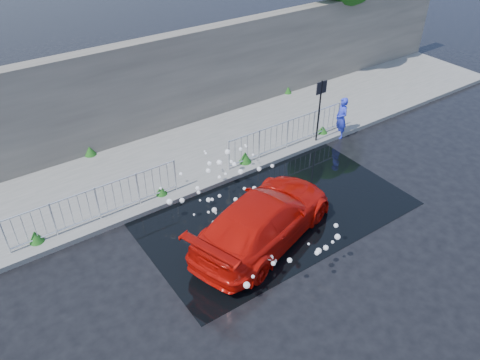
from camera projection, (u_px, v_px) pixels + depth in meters
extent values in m
plane|color=black|center=(280.00, 233.00, 13.33)|extent=(90.00, 90.00, 0.00)
cube|color=slate|center=(192.00, 154.00, 16.64)|extent=(30.00, 4.00, 0.15)
cube|color=slate|center=(222.00, 181.00, 15.30)|extent=(30.00, 0.25, 0.16)
cube|color=#544F47|center=(158.00, 86.00, 17.06)|extent=(30.00, 0.60, 3.50)
cube|color=black|center=(272.00, 208.00, 14.23)|extent=(8.00, 5.00, 0.01)
cylinder|color=black|center=(319.00, 114.00, 16.65)|extent=(0.06, 0.06, 2.50)
cube|color=black|center=(322.00, 88.00, 16.07)|extent=(0.45, 0.04, 0.45)
cylinder|color=#332114|center=(339.00, 17.00, 22.06)|extent=(0.36, 0.36, 5.00)
cylinder|color=silver|center=(5.00, 237.00, 12.14)|extent=(0.05, 0.05, 1.10)
cylinder|color=silver|center=(175.00, 175.00, 14.47)|extent=(0.05, 0.05, 1.10)
cylinder|color=silver|center=(94.00, 189.00, 13.01)|extent=(5.00, 0.04, 0.04)
cylinder|color=silver|center=(100.00, 215.00, 13.55)|extent=(5.00, 0.04, 0.04)
cylinder|color=silver|center=(229.00, 155.00, 15.41)|extent=(0.05, 0.05, 1.10)
cylinder|color=silver|center=(338.00, 115.00, 17.74)|extent=(0.05, 0.05, 1.10)
cylinder|color=silver|center=(288.00, 121.00, 16.27)|extent=(5.00, 0.04, 0.04)
cylinder|color=silver|center=(287.00, 144.00, 16.82)|extent=(5.00, 0.04, 0.04)
cone|color=#124313|center=(36.00, 236.00, 12.71)|extent=(0.40, 0.40, 0.37)
cone|color=#124313|center=(161.00, 190.00, 14.51)|extent=(0.36, 0.36, 0.29)
cone|color=#124313|center=(245.00, 157.00, 15.97)|extent=(0.44, 0.44, 0.40)
cone|color=#124313|center=(323.00, 129.00, 17.68)|extent=(0.38, 0.38, 0.29)
cone|color=#124313|center=(90.00, 151.00, 16.37)|extent=(0.42, 0.42, 0.33)
cone|color=#124313|center=(288.00, 90.00, 20.59)|extent=(0.34, 0.34, 0.30)
sphere|color=white|center=(205.00, 151.00, 14.83)|extent=(0.06, 0.06, 0.06)
sphere|color=white|center=(264.00, 189.00, 14.38)|extent=(0.17, 0.17, 0.17)
sphere|color=white|center=(216.00, 213.00, 13.36)|extent=(0.07, 0.07, 0.07)
sphere|color=white|center=(199.00, 192.00, 13.76)|extent=(0.11, 0.11, 0.11)
sphere|color=white|center=(220.00, 163.00, 14.58)|extent=(0.15, 0.15, 0.15)
sphere|color=white|center=(169.00, 202.00, 13.41)|extent=(0.18, 0.18, 0.18)
sphere|color=white|center=(236.00, 199.00, 13.92)|extent=(0.13, 0.13, 0.13)
sphere|color=white|center=(197.00, 188.00, 13.68)|extent=(0.12, 0.12, 0.12)
sphere|color=white|center=(240.00, 149.00, 15.26)|extent=(0.12, 0.12, 0.12)
sphere|color=white|center=(214.00, 223.00, 13.32)|extent=(0.14, 0.14, 0.14)
sphere|color=white|center=(219.00, 177.00, 14.21)|extent=(0.11, 0.11, 0.11)
sphere|color=white|center=(208.00, 212.00, 13.19)|extent=(0.08, 0.08, 0.08)
sphere|color=white|center=(276.00, 191.00, 14.46)|extent=(0.11, 0.11, 0.11)
sphere|color=white|center=(200.00, 200.00, 13.44)|extent=(0.06, 0.06, 0.06)
sphere|color=white|center=(181.00, 174.00, 14.07)|extent=(0.11, 0.11, 0.11)
sphere|color=white|center=(249.00, 191.00, 14.08)|extent=(0.08, 0.08, 0.08)
sphere|color=white|center=(182.00, 200.00, 13.28)|extent=(0.14, 0.14, 0.14)
sphere|color=white|center=(208.00, 171.00, 14.14)|extent=(0.15, 0.15, 0.15)
sphere|color=white|center=(291.00, 195.00, 14.37)|extent=(0.16, 0.16, 0.16)
sphere|color=white|center=(259.00, 169.00, 14.62)|extent=(0.14, 0.14, 0.14)
sphere|color=white|center=(234.00, 164.00, 14.69)|extent=(0.14, 0.14, 0.14)
sphere|color=white|center=(214.00, 210.00, 13.32)|extent=(0.15, 0.15, 0.15)
sphere|color=white|center=(212.00, 199.00, 13.60)|extent=(0.09, 0.09, 0.09)
sphere|color=white|center=(272.00, 166.00, 14.80)|extent=(0.12, 0.12, 0.12)
sphere|color=white|center=(220.00, 196.00, 13.70)|extent=(0.10, 0.10, 0.10)
sphere|color=white|center=(274.00, 187.00, 14.52)|extent=(0.08, 0.08, 0.08)
sphere|color=white|center=(219.00, 162.00, 14.44)|extent=(0.17, 0.17, 0.17)
sphere|color=white|center=(209.00, 163.00, 14.45)|extent=(0.13, 0.13, 0.13)
sphere|color=white|center=(160.00, 188.00, 13.53)|extent=(0.08, 0.08, 0.08)
sphere|color=white|center=(246.00, 147.00, 15.23)|extent=(0.07, 0.07, 0.07)
sphere|color=white|center=(235.00, 212.00, 13.59)|extent=(0.07, 0.07, 0.07)
sphere|color=white|center=(227.00, 152.00, 14.98)|extent=(0.18, 0.18, 0.18)
sphere|color=white|center=(254.00, 188.00, 14.15)|extent=(0.13, 0.13, 0.13)
sphere|color=white|center=(241.00, 172.00, 14.60)|extent=(0.17, 0.17, 0.17)
sphere|color=white|center=(208.00, 200.00, 13.59)|extent=(0.13, 0.13, 0.13)
sphere|color=white|center=(206.00, 153.00, 14.77)|extent=(0.08, 0.08, 0.08)
sphere|color=white|center=(253.00, 155.00, 14.99)|extent=(0.08, 0.08, 0.08)
sphere|color=white|center=(245.00, 145.00, 15.44)|extent=(0.07, 0.07, 0.07)
sphere|color=white|center=(231.00, 162.00, 14.70)|extent=(0.10, 0.10, 0.10)
sphere|color=white|center=(167.00, 163.00, 14.31)|extent=(0.08, 0.08, 0.08)
sphere|color=white|center=(194.00, 215.00, 13.12)|extent=(0.06, 0.06, 0.06)
sphere|color=white|center=(244.00, 189.00, 14.27)|extent=(0.10, 0.10, 0.10)
sphere|color=white|center=(236.00, 217.00, 13.67)|extent=(0.12, 0.12, 0.12)
sphere|color=white|center=(226.00, 174.00, 14.44)|extent=(0.09, 0.09, 0.09)
sphere|color=white|center=(260.00, 260.00, 11.60)|extent=(0.10, 0.10, 0.10)
sphere|color=white|center=(337.00, 237.00, 11.75)|extent=(0.15, 0.15, 0.15)
sphere|color=white|center=(290.00, 260.00, 11.09)|extent=(0.12, 0.12, 0.12)
sphere|color=white|center=(273.00, 263.00, 11.55)|extent=(0.12, 0.12, 0.12)
sphere|color=white|center=(274.00, 261.00, 12.05)|extent=(0.13, 0.13, 0.13)
sphere|color=white|center=(309.00, 244.00, 11.97)|extent=(0.07, 0.07, 0.07)
sphere|color=white|center=(236.00, 283.00, 11.23)|extent=(0.17, 0.17, 0.17)
sphere|color=white|center=(326.00, 248.00, 11.79)|extent=(0.14, 0.14, 0.14)
sphere|color=white|center=(336.00, 226.00, 12.50)|extent=(0.13, 0.13, 0.13)
sphere|color=white|center=(317.00, 253.00, 11.10)|extent=(0.12, 0.12, 0.12)
sphere|color=white|center=(319.00, 251.00, 11.51)|extent=(0.15, 0.15, 0.15)
sphere|color=white|center=(333.00, 242.00, 11.78)|extent=(0.08, 0.08, 0.08)
sphere|color=white|center=(247.00, 285.00, 10.96)|extent=(0.16, 0.16, 0.16)
sphere|color=white|center=(270.00, 257.00, 11.74)|extent=(0.16, 0.16, 0.16)
sphere|color=white|center=(253.00, 277.00, 11.00)|extent=(0.09, 0.09, 0.09)
imported|color=red|center=(264.00, 219.00, 12.74)|extent=(5.27, 3.41, 1.42)
imported|color=blue|center=(341.00, 118.00, 17.36)|extent=(0.54, 0.67, 1.59)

